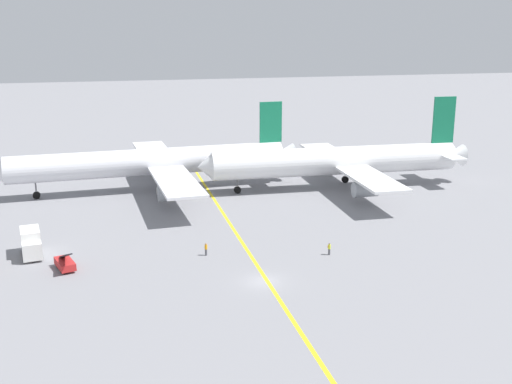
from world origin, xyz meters
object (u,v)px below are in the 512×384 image
(gse_catering_truck_tall, at_px, (31,243))
(ground_crew_wing_walker_right, at_px, (206,249))
(airliner_being_pushed, at_px, (338,161))
(pushback_tug, at_px, (172,191))
(airliner_at_gate_left, at_px, (153,162))
(gse_belt_loader_portside, at_px, (65,263))
(ground_crew_marshaller_foreground, at_px, (329,249))

(gse_catering_truck_tall, bearing_deg, ground_crew_wing_walker_right, -14.58)
(airliner_being_pushed, relative_size, gse_catering_truck_tall, 8.55)
(pushback_tug, xyz_separation_m, gse_catering_truck_tall, (-21.78, -24.36, 0.55))
(airliner_at_gate_left, height_order, gse_belt_loader_portside, airliner_at_gate_left)
(pushback_tug, height_order, gse_belt_loader_portside, gse_belt_loader_portside)
(gse_belt_loader_portside, relative_size, gse_catering_truck_tall, 0.83)
(gse_belt_loader_portside, bearing_deg, airliner_being_pushed, 31.02)
(airliner_being_pushed, relative_size, ground_crew_wing_walker_right, 30.44)
(pushback_tug, height_order, ground_crew_marshaller_foreground, pushback_tug)
(gse_belt_loader_portside, distance_m, ground_crew_wing_walker_right, 17.87)
(airliner_at_gate_left, distance_m, gse_catering_truck_tall, 35.99)
(pushback_tug, xyz_separation_m, ground_crew_wing_walker_right, (0.48, -30.15, -0.32))
(airliner_at_gate_left, bearing_deg, airliner_being_pushed, -12.18)
(gse_catering_truck_tall, bearing_deg, airliner_at_gate_left, 57.55)
(airliner_at_gate_left, height_order, pushback_tug, airliner_at_gate_left)
(pushback_tug, bearing_deg, ground_crew_marshaller_foreground, -64.47)
(airliner_at_gate_left, distance_m, airliner_being_pushed, 34.30)
(pushback_tug, xyz_separation_m, gse_belt_loader_portside, (-17.39, -30.46, -0.38))
(airliner_at_gate_left, relative_size, ground_crew_marshaller_foreground, 34.04)
(airliner_at_gate_left, relative_size, gse_belt_loader_portside, 11.01)
(airliner_at_gate_left, distance_m, pushback_tug, 7.59)
(airliner_at_gate_left, bearing_deg, gse_belt_loader_portside, -112.20)
(gse_catering_truck_tall, xyz_separation_m, ground_crew_wing_walker_right, (22.26, -5.79, -0.86))
(ground_crew_wing_walker_right, bearing_deg, gse_catering_truck_tall, 165.42)
(airliner_being_pushed, distance_m, ground_crew_marshaller_foreground, 36.18)
(gse_catering_truck_tall, height_order, ground_crew_marshaller_foreground, gse_catering_truck_tall)
(gse_belt_loader_portside, distance_m, gse_catering_truck_tall, 7.57)
(ground_crew_marshaller_foreground, bearing_deg, airliner_being_pushed, 65.95)
(pushback_tug, height_order, gse_catering_truck_tall, gse_catering_truck_tall)
(airliner_at_gate_left, distance_m, ground_crew_wing_walker_right, 36.41)
(airliner_at_gate_left, bearing_deg, gse_catering_truck_tall, -122.45)
(gse_catering_truck_tall, xyz_separation_m, ground_crew_marshaller_foreground, (38.10, -9.82, -0.91))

